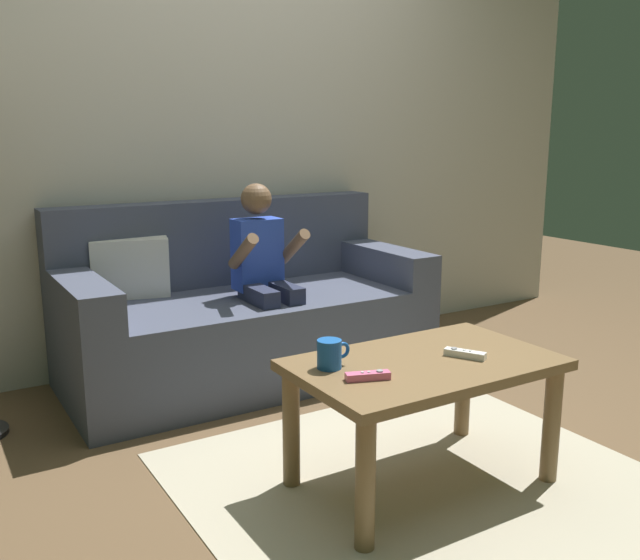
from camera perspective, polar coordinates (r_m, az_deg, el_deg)
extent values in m
plane|color=brown|center=(2.78, 5.82, -13.48)|extent=(9.67, 9.67, 0.00)
cube|color=beige|center=(3.74, -7.35, 12.85)|extent=(4.84, 0.05, 2.50)
cube|color=#474C60|center=(3.43, -5.88, -4.65)|extent=(1.75, 0.80, 0.42)
cube|color=#474C60|center=(3.62, -8.21, 3.15)|extent=(1.75, 0.16, 0.43)
cube|color=#474C60|center=(3.11, -19.20, -1.37)|extent=(0.18, 0.80, 0.17)
cube|color=#474C60|center=(3.75, 4.94, 1.52)|extent=(0.18, 0.80, 0.17)
cube|color=silver|center=(3.39, -15.40, 0.95)|extent=(0.38, 0.21, 0.29)
cylinder|color=#282D47|center=(3.15, -3.88, -6.19)|extent=(0.07, 0.07, 0.42)
cylinder|color=#282D47|center=(3.20, -1.80, -5.82)|extent=(0.07, 0.07, 0.42)
cube|color=#282D47|center=(3.20, -5.09, -1.31)|extent=(0.08, 0.28, 0.08)
cube|color=#282D47|center=(3.25, -3.03, -1.04)|extent=(0.08, 0.28, 0.08)
cube|color=blue|center=(3.31, -5.20, 2.16)|extent=(0.22, 0.13, 0.34)
cylinder|color=brown|center=(3.14, -6.36, 2.34)|extent=(0.05, 0.25, 0.19)
cylinder|color=brown|center=(3.26, -2.19, 2.77)|extent=(0.05, 0.25, 0.19)
sphere|color=brown|center=(3.28, -5.29, 6.68)|extent=(0.15, 0.15, 0.15)
cube|color=brown|center=(2.37, 8.60, -6.93)|extent=(0.89, 0.54, 0.04)
cylinder|color=brown|center=(2.08, 3.75, -16.47)|extent=(0.06, 0.06, 0.42)
cylinder|color=brown|center=(2.57, 18.56, -11.28)|extent=(0.06, 0.06, 0.42)
cylinder|color=brown|center=(2.41, -2.39, -12.17)|extent=(0.06, 0.06, 0.42)
cylinder|color=brown|center=(2.85, 11.74, -8.53)|extent=(0.06, 0.06, 0.42)
cube|color=#BCB299|center=(2.54, 8.28, -16.10)|extent=(1.57, 1.43, 0.01)
cube|color=pink|center=(2.16, 3.97, -7.91)|extent=(0.14, 0.08, 0.02)
cylinder|color=#99999E|center=(2.17, 4.96, -7.48)|extent=(0.02, 0.02, 0.00)
cylinder|color=silver|center=(2.16, 4.06, -7.57)|extent=(0.01, 0.01, 0.00)
cylinder|color=silver|center=(2.15, 3.52, -7.61)|extent=(0.01, 0.01, 0.00)
cube|color=white|center=(2.41, 11.87, -5.99)|extent=(0.10, 0.14, 0.02)
cylinder|color=#99999E|center=(2.42, 11.01, -5.56)|extent=(0.02, 0.02, 0.00)
cylinder|color=silver|center=(2.41, 11.81, -5.68)|extent=(0.01, 0.01, 0.00)
cylinder|color=silver|center=(2.40, 12.29, -5.74)|extent=(0.01, 0.01, 0.00)
cylinder|color=#1959B2|center=(2.24, 0.77, -6.14)|extent=(0.08, 0.08, 0.10)
torus|color=#1959B2|center=(2.27, 1.85, -5.81)|extent=(0.06, 0.01, 0.06)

